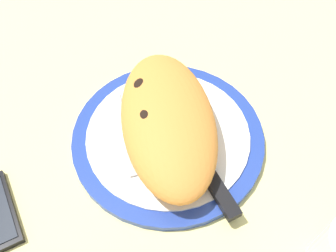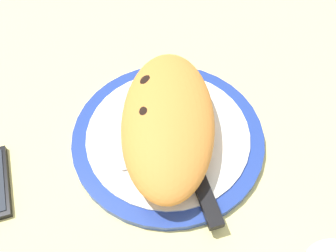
# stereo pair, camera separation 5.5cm
# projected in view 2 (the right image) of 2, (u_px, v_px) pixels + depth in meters

# --- Properties ---
(ground_plane) EXTENTS (1.50, 1.50, 0.03)m
(ground_plane) POSITION_uv_depth(u_px,v_px,m) (168.00, 144.00, 0.59)
(ground_plane) COLOR #E5D684
(plate) EXTENTS (0.29, 0.29, 0.02)m
(plate) POSITION_uv_depth(u_px,v_px,m) (168.00, 137.00, 0.57)
(plate) COLOR #233D99
(plate) RESTS_ON ground_plane
(calzone) EXTENTS (0.26, 0.14, 0.07)m
(calzone) POSITION_uv_depth(u_px,v_px,m) (170.00, 121.00, 0.54)
(calzone) COLOR orange
(calzone) RESTS_ON plate
(fork) EXTENTS (0.16, 0.03, 0.00)m
(fork) POSITION_uv_depth(u_px,v_px,m) (128.00, 134.00, 0.56)
(fork) COLOR silver
(fork) RESTS_ON plate
(knife) EXTENTS (0.22, 0.09, 0.01)m
(knife) POSITION_uv_depth(u_px,v_px,m) (197.00, 174.00, 0.52)
(knife) COLOR silver
(knife) RESTS_ON plate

